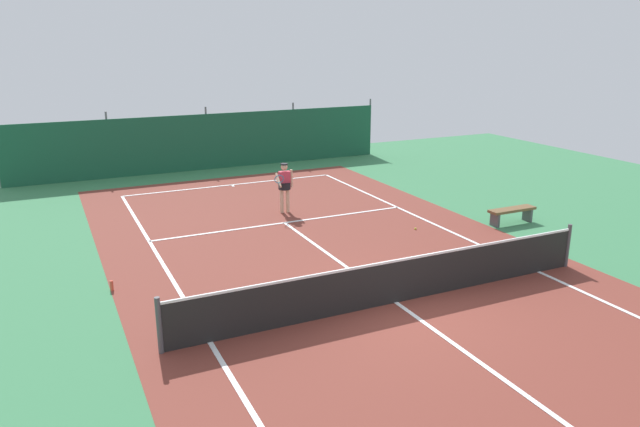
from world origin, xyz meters
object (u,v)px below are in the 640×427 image
(tennis_player, at_px, (284,184))
(tennis_ball_near_player, at_px, (415,229))
(water_bottle, at_px, (112,286))
(parked_car, at_px, (246,139))
(tennis_net, at_px, (396,281))
(courtside_bench, at_px, (512,212))

(tennis_player, relative_size, tennis_ball_near_player, 24.85)
(tennis_player, bearing_deg, water_bottle, 42.56)
(parked_car, bearing_deg, tennis_player, 78.35)
(tennis_net, relative_size, tennis_player, 6.17)
(tennis_player, distance_m, tennis_ball_near_player, 4.51)
(water_bottle, bearing_deg, tennis_net, -31.08)
(tennis_net, height_order, tennis_player, tennis_player)
(tennis_ball_near_player, height_order, water_bottle, water_bottle)
(courtside_bench, xyz_separation_m, water_bottle, (-11.79, -0.05, -0.25))
(tennis_ball_near_player, height_order, parked_car, parked_car)
(tennis_net, height_order, tennis_ball_near_player, tennis_net)
(water_bottle, bearing_deg, courtside_bench, 0.25)
(parked_car, distance_m, water_bottle, 16.22)
(courtside_bench, bearing_deg, parked_car, 105.23)
(parked_car, bearing_deg, water_bottle, 60.49)
(tennis_player, xyz_separation_m, water_bottle, (-5.92, -4.17, -0.84))
(water_bottle, bearing_deg, tennis_player, 35.16)
(courtside_bench, relative_size, water_bottle, 6.67)
(tennis_player, distance_m, courtside_bench, 7.19)
(tennis_player, relative_size, parked_car, 0.39)
(tennis_ball_near_player, relative_size, courtside_bench, 0.04)
(tennis_ball_near_player, relative_size, water_bottle, 0.28)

